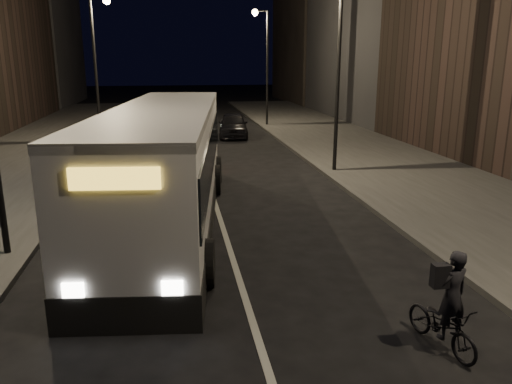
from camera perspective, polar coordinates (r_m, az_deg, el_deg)
name	(u,v)px	position (r m, az deg, el deg)	size (l,w,h in m)	color
ground	(251,318)	(10.01, -0.54, -14.23)	(180.00, 180.00, 0.00)	black
sidewalk_right	(378,160)	(25.15, 13.79, 3.52)	(7.00, 70.00, 0.16)	#323230
sidewalk_left	(8,173)	(24.22, -26.46, 1.94)	(7.00, 70.00, 0.16)	#323230
streetlight_right_mid	(333,47)	(21.69, 8.80, 16.06)	(1.20, 0.44, 8.12)	black
streetlight_right_far	(264,52)	(37.24, 0.88, 15.69)	(1.20, 0.44, 8.12)	black
streetlight_left_far	(99,50)	(30.89, -17.52, 15.19)	(1.20, 0.44, 8.12)	black
city_bus	(166,161)	(15.20, -10.27, 3.51)	(4.25, 13.33, 3.54)	silver
cyclist_on_bicycle	(445,317)	(9.35, 20.78, -13.16)	(0.93, 1.72, 1.88)	black
car_near	(233,125)	(32.48, -2.63, 7.66)	(1.81, 4.50, 1.53)	black
car_mid	(139,122)	(35.32, -13.20, 7.81)	(1.54, 4.41, 1.45)	#39393B
car_far	(201,117)	(38.33, -6.28, 8.50)	(1.77, 4.34, 1.26)	black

